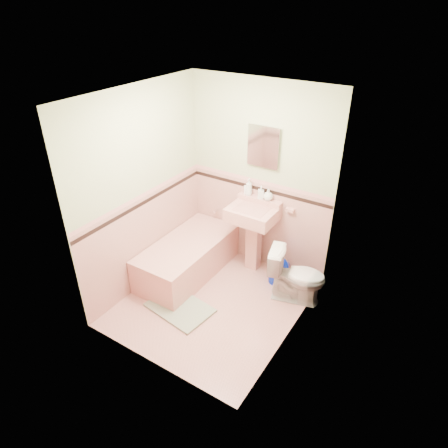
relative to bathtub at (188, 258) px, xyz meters
The scene contains 32 objects.
floor 0.75m from the bathtub, 27.65° to the right, with size 2.20×2.20×0.00m, color #D3938A.
ceiling 2.38m from the bathtub, 27.65° to the right, with size 2.20×2.20×0.00m, color white.
wall_back 1.43m from the bathtub, 50.71° to the left, with size 2.50×2.50×0.00m, color #F3E9C6.
wall_front 1.87m from the bathtub, 66.22° to the right, with size 2.50×2.50×0.00m, color #F3E9C6.
wall_left 1.14m from the bathtub, 138.27° to the right, with size 2.50×2.50×0.00m, color #F3E9C6.
wall_right 1.95m from the bathtub, 11.45° to the right, with size 2.50×2.50×0.00m, color #F3E9C6.
wainscot_back 1.05m from the bathtub, 50.27° to the left, with size 2.00×2.00×0.00m, color #D5988F.
wainscot_front 1.60m from the bathtub, 66.05° to the right, with size 2.00×2.00×0.00m, color #D5988F.
wainscot_left 0.61m from the bathtub, 137.33° to the right, with size 2.20×2.20×0.00m, color #D5988F.
wainscot_right 1.69m from the bathtub, 11.53° to the right, with size 2.20×2.20×0.00m, color #D5988F.
accent_back 1.33m from the bathtub, 50.04° to the left, with size 2.00×2.00×0.00m, color black.
accent_front 1.79m from the bathtub, 65.95° to the right, with size 2.00×2.00×0.00m, color black.
accent_left 1.02m from the bathtub, 136.85° to the right, with size 2.20×2.20×0.00m, color black.
accent_right 1.87m from the bathtub, 11.57° to the right, with size 2.20×2.20×0.00m, color black.
cap_back 1.40m from the bathtub, 50.04° to the left, with size 2.00×2.00×0.00m, color #D38D8A.
cap_front 1.84m from the bathtub, 65.95° to the right, with size 2.00×2.00×0.00m, color #D38D8A.
cap_left 1.11m from the bathtub, 136.85° to the right, with size 2.20×2.20×0.00m, color #D38D8A.
cap_right 1.92m from the bathtub, 11.57° to the right, with size 2.20×2.20×0.00m, color #D38D8A.
bathtub is the anchor object (origin of this frame).
tub_faucet 0.83m from the bathtub, 90.00° to the left, with size 0.04×0.04×0.12m, color silver.
sink 0.90m from the bathtub, 37.93° to the left, with size 0.61×0.50×0.95m, color tan, non-canonical shape.
sink_faucet 1.20m from the bathtub, 44.58° to the left, with size 0.02×0.02×0.10m, color silver.
medicine_cabinet 1.78m from the bathtub, 47.42° to the left, with size 0.39×0.04×0.49m, color white.
soap_dish 1.51m from the bathtub, 33.57° to the left, with size 0.11×0.06×0.04m, color tan.
soap_bottle_left 1.26m from the bathtub, 54.19° to the left, with size 0.09×0.09×0.23m, color #B2B2B2.
soap_bottle_mid 1.32m from the bathtub, 45.83° to the left, with size 0.08×0.08×0.17m, color #B2B2B2.
soap_bottle_right 1.38m from the bathtub, 41.74° to the left, with size 0.12×0.12×0.15m, color #B2B2B2.
tube 1.20m from the bathtub, 56.99° to the left, with size 0.04×0.04×0.12m, color white.
toilet 1.48m from the bathtub, 11.12° to the left, with size 0.39×0.68×0.69m, color white.
bucket 1.21m from the bathtub, 22.65° to the left, with size 0.29×0.29×0.29m, color #001BBB, non-canonical shape.
bath_mat 0.76m from the bathtub, 61.27° to the right, with size 0.76×0.51×0.03m, color gray.
shoe 0.61m from the bathtub, 66.34° to the right, with size 0.16×0.08×0.07m, color #BF1E59.
Camera 1 is at (2.13, -3.11, 3.33)m, focal length 31.97 mm.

